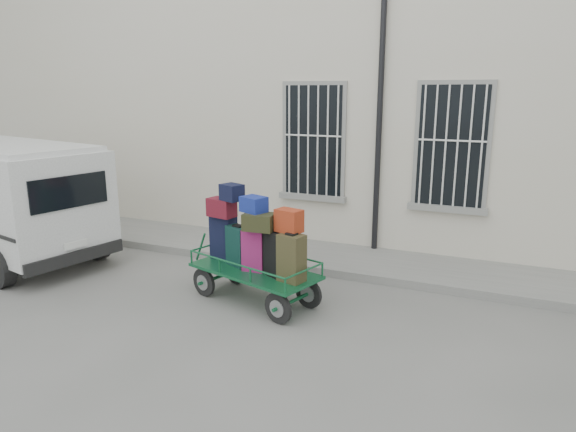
% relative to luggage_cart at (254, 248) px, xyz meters
% --- Properties ---
extents(ground, '(80.00, 80.00, 0.00)m').
position_rel_luggage_cart_xyz_m(ground, '(0.19, 0.13, -0.88)').
color(ground, slate).
rests_on(ground, ground).
extents(building, '(24.00, 5.15, 6.00)m').
position_rel_luggage_cart_xyz_m(building, '(0.20, 5.63, 2.12)').
color(building, beige).
rests_on(building, ground).
extents(sidewalk, '(24.00, 1.70, 0.15)m').
position_rel_luggage_cart_xyz_m(sidewalk, '(0.19, 2.33, -0.81)').
color(sidewalk, gray).
rests_on(sidewalk, ground).
extents(luggage_cart, '(2.46, 1.48, 1.83)m').
position_rel_luggage_cart_xyz_m(luggage_cart, '(0.00, 0.00, 0.00)').
color(luggage_cart, black).
rests_on(luggage_cart, ground).
extents(van, '(4.81, 2.81, 2.28)m').
position_rel_luggage_cart_xyz_m(van, '(-5.44, 0.07, 0.42)').
color(van, silver).
rests_on(van, ground).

